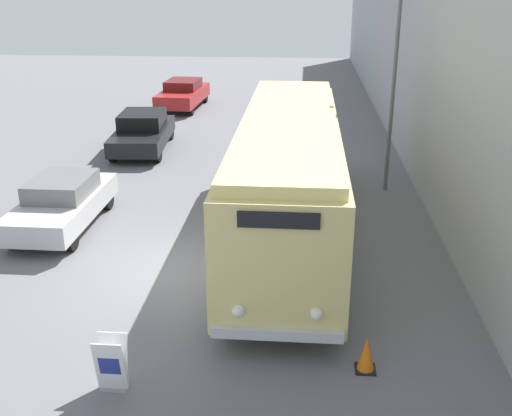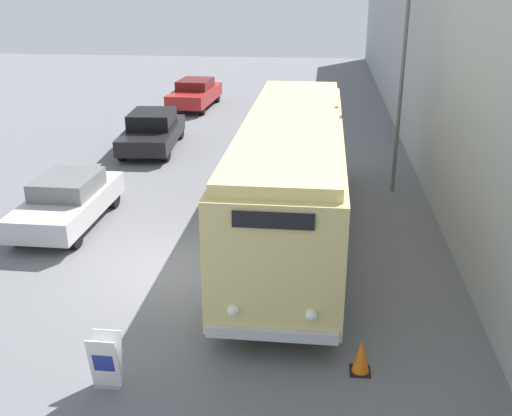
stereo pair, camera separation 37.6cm
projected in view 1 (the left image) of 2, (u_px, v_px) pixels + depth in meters
ground_plane at (175, 271)px, 14.01m from camera, size 80.00×80.00×0.00m
building_wall_right at (413, 63)px, 21.51m from camera, size 0.30×60.00×7.11m
vintage_bus at (288, 171)px, 15.29m from camera, size 2.47×11.29×3.22m
sign_board at (111, 365)px, 9.85m from camera, size 0.51×0.37×0.99m
streetlamp at (396, 51)px, 17.86m from camera, size 0.36×0.36×6.78m
parked_car_near at (62, 202)px, 16.28m from camera, size 1.78×4.31×1.39m
parked_car_mid at (143, 131)px, 23.61m from camera, size 2.27×4.87×1.49m
parked_car_far at (183, 94)px, 31.22m from camera, size 2.11×4.82×1.45m
traffic_cone at (366, 354)px, 10.39m from camera, size 0.36×0.36×0.66m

